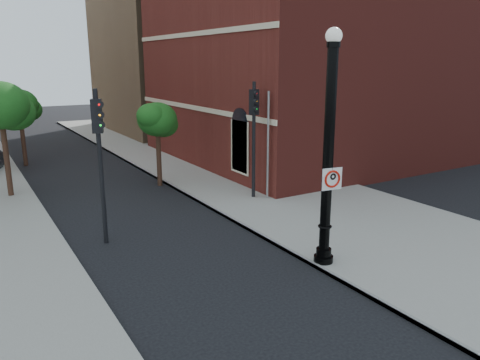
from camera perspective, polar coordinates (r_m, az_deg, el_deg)
ground at (r=13.55m, az=1.83°, el=-12.22°), size 120.00×120.00×0.00m
sidewalk_right at (r=24.53m, az=0.86°, el=0.13°), size 8.00×60.00×0.12m
curb_edge at (r=22.75m, az=-7.60°, el=-1.10°), size 0.10×60.00×0.14m
brick_wall_building at (r=33.11m, az=12.32°, el=14.30°), size 22.30×16.30×12.50m
bg_building_tan_b at (r=46.11m, az=-1.86°, el=15.42°), size 22.00×14.00×14.00m
lamppost at (r=13.73m, az=10.66°, el=2.10°), size 0.59×0.59×6.95m
no_parking_sign at (r=13.73m, az=11.16°, el=0.15°), size 0.65×0.15×0.65m
traffic_signal_left at (r=15.92m, az=-16.80°, el=4.49°), size 0.42×0.46×5.21m
traffic_signal_right at (r=20.43m, az=1.72°, el=7.14°), size 0.39×0.45×5.22m
utility_pole at (r=20.43m, az=3.43°, el=4.00°), size 0.10×0.10×4.83m
street_tree_a at (r=23.17m, az=-27.13°, el=7.98°), size 2.91×2.63×5.24m
street_tree_b at (r=30.31m, az=-25.27°, el=8.19°), size 2.50×2.26×4.51m
street_tree_c at (r=23.29m, az=-10.02°, el=7.16°), size 2.30×2.08×4.14m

